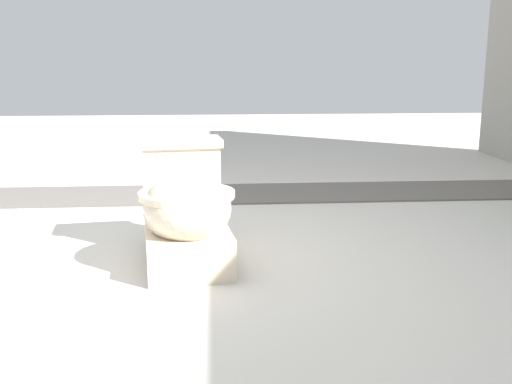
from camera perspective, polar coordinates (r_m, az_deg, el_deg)
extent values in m
plane|color=beige|center=(2.58, -11.71, -6.98)|extent=(14.00, 14.00, 0.00)
cube|color=#605B56|center=(3.84, -1.79, -0.15)|extent=(0.56, 8.00, 0.01)
cube|color=beige|center=(2.59, -6.67, -4.76)|extent=(0.64, 0.41, 0.17)
ellipsoid|color=beige|center=(2.44, -6.58, -1.51)|extent=(0.48, 0.41, 0.28)
cylinder|color=beige|center=(2.43, -6.61, -0.23)|extent=(0.43, 0.43, 0.03)
cube|color=beige|center=(2.73, -7.16, 1.25)|extent=(0.22, 0.36, 0.30)
cube|color=beige|center=(2.70, -7.25, 4.74)|extent=(0.25, 0.39, 0.04)
cylinder|color=silver|center=(2.71, -5.57, 5.30)|extent=(0.02, 0.02, 0.01)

